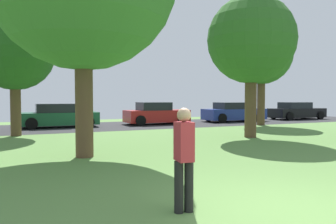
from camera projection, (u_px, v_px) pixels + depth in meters
name	position (u px, v px, depth m)	size (l,w,h in m)	color
ground_plane	(294.00, 211.00, 5.04)	(44.00, 44.00, 0.00)	#5B8442
road_strip	(89.00, 127.00, 19.61)	(44.00, 6.40, 0.01)	#28282B
birch_tree_lone	(251.00, 40.00, 14.23)	(3.77, 3.77, 6.09)	brown
oak_tree_center	(15.00, 51.00, 14.75)	(3.52, 3.52, 5.57)	brown
maple_tree_near	(262.00, 54.00, 20.52)	(3.77, 3.77, 6.31)	brown
person_bystander	(184.00, 155.00, 4.95)	(0.30, 0.34, 1.57)	black
parked_car_green	(58.00, 116.00, 19.23)	(4.34, 2.07, 1.36)	#195633
parked_car_red	(156.00, 114.00, 21.46)	(4.05, 2.01, 1.41)	#B21E1E
parked_car_blue	(234.00, 113.00, 23.89)	(4.54, 1.97, 1.37)	#233893
parked_car_black	(297.00, 111.00, 26.34)	(4.57, 1.94, 1.34)	black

